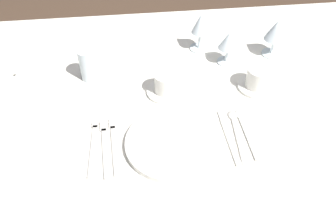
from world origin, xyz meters
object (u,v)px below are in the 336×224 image
Objects in this scene: fork_salad at (93,143)px; coffee_cup_far at (259,77)px; wine_glass_left at (228,42)px; wine_glass_centre at (200,26)px; fork_inner at (105,146)px; spoon_dessert at (244,127)px; fork_outer at (114,143)px; coffee_cup_left at (166,82)px; wine_glass_right at (276,32)px; spoon_soup at (236,130)px; dinner_plate at (173,143)px; drink_tumbler at (88,66)px; dinner_knife at (229,138)px.

coffee_cup_far reaches higher than fork_salad.
wine_glass_left reaches higher than fork_salad.
wine_glass_centre is at bearing 131.50° from wine_glass_left.
fork_inner is 0.04m from fork_salad.
spoon_dessert is 0.34m from wine_glass_left.
spoon_dessert is (0.46, 0.01, -0.00)m from fork_salad.
fork_outer is 0.28m from coffee_cup_left.
fork_salad is 1.60× the size of wine_glass_right.
spoon_soup is 0.03m from spoon_dessert.
fork_outer is 0.53m from coffee_cup_far.
drink_tumbler reaches higher than dinner_plate.
fork_inner is 1.75× the size of wine_glass_left.
wine_glass_right is at bearing 43.85° from dinner_plate.
fork_inner is 1.91× the size of drink_tumbler.
dinner_plate is 0.17m from dinner_knife.
fork_outer is 1.06× the size of spoon_dessert.
wine_glass_centre is at bearing 57.30° from coffee_cup_left.
fork_outer is at bearing 176.95° from dinner_knife.
coffee_cup_far is (0.52, 0.21, 0.04)m from fork_inner.
wine_glass_left reaches higher than dinner_plate.
wine_glass_left is at bearing 36.16° from fork_salad.
spoon_soup is 0.23m from coffee_cup_far.
spoon_dessert is 0.44m from wine_glass_centre.
dinner_knife is at bearing -131.61° from spoon_soup.
spoon_dessert is 1.65× the size of wine_glass_left.
coffee_cup_left is at bearing 125.73° from dinner_knife.
drink_tumbler reaches higher than fork_salad.
wine_glass_right is at bearing 29.87° from fork_salad.
spoon_soup is at bearing -84.66° from wine_glass_centre.
dinner_knife is 0.54m from drink_tumbler.
dinner_knife is (0.37, -0.01, 0.00)m from fork_inner.
spoon_soup is 0.35m from wine_glass_left.
fork_outer is 2.22× the size of coffee_cup_left.
coffee_cup_far is at bearing 63.00° from spoon_dessert.
fork_outer is 0.06m from fork_salad.
wine_glass_right is at bearing 32.00° from fork_inner.
fork_salad is 1.03× the size of dinner_knife.
wine_glass_centre is at bearing 53.57° from fork_outer.
wine_glass_right is (0.26, -0.07, -0.00)m from wine_glass_centre.
fork_inner is 0.57m from wine_glass_left.
drink_tumbler is at bearing 148.06° from spoon_dessert.
fork_inner is 0.56m from coffee_cup_far.
coffee_cup_far is 0.21m from wine_glass_right.
spoon_soup is 2.04× the size of coffee_cup_far.
coffee_cup_left is 0.45m from wine_glass_right.
fork_salad is 1.82× the size of wine_glass_left.
coffee_cup_far is at bearing 21.93° from fork_inner.
coffee_cup_far is at bearing 57.48° from spoon_soup.
spoon_dessert is at bearing 3.61° from fork_inner.
fork_inner is 2.05× the size of coffee_cup_far.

